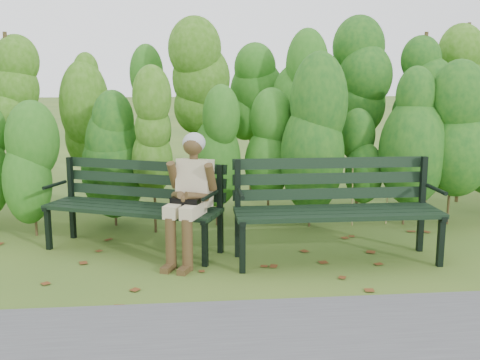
{
  "coord_description": "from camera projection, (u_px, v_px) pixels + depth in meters",
  "views": [
    {
      "loc": [
        -0.54,
        -5.15,
        1.8
      ],
      "look_at": [
        0.0,
        0.35,
        0.75
      ],
      "focal_mm": 42.0,
      "sensor_mm": 36.0,
      "label": 1
    }
  ],
  "objects": [
    {
      "name": "ground",
      "position": [
        244.0,
        263.0,
        5.42
      ],
      "size": [
        80.0,
        80.0,
        0.0
      ],
      "primitive_type": "plane",
      "color": "#3A5A20"
    },
    {
      "name": "hedge_band",
      "position": [
        228.0,
        118.0,
        7.01
      ],
      "size": [
        11.04,
        1.67,
        2.42
      ],
      "color": "#47381E",
      "rests_on": "ground"
    },
    {
      "name": "leaf_litter",
      "position": [
        221.0,
        269.0,
        5.24
      ],
      "size": [
        5.73,
        2.15,
        0.01
      ],
      "color": "brown",
      "rests_on": "ground"
    },
    {
      "name": "bench_left",
      "position": [
        137.0,
        198.0,
        5.78
      ],
      "size": [
        1.9,
        1.26,
        0.91
      ],
      "color": "black",
      "rests_on": "ground"
    },
    {
      "name": "bench_right",
      "position": [
        335.0,
        201.0,
        5.46
      ],
      "size": [
        1.97,
        0.65,
        0.98
      ],
      "color": "black",
      "rests_on": "ground"
    },
    {
      "name": "seated_woman",
      "position": [
        190.0,
        189.0,
        5.38
      ],
      "size": [
        0.57,
        0.75,
        1.24
      ],
      "color": "tan",
      "rests_on": "ground"
    }
  ]
}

